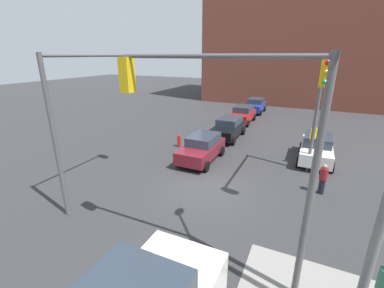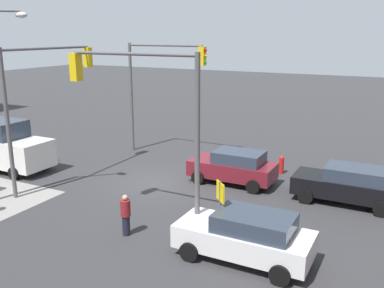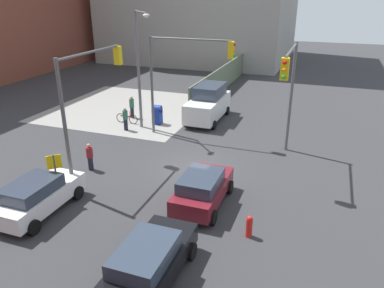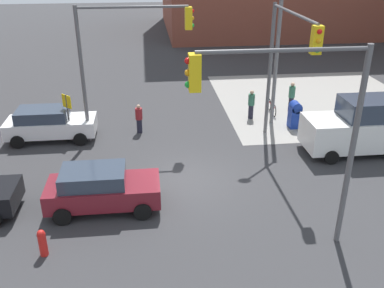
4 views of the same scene
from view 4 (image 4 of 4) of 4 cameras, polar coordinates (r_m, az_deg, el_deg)
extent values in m
plane|color=#333335|center=(17.88, -0.53, -4.81)|extent=(120.00, 120.00, 0.00)
cube|color=gray|center=(28.05, 16.20, 5.59)|extent=(12.00, 12.00, 0.01)
cylinder|color=#59595B|center=(20.91, -14.37, 8.62)|extent=(0.18, 0.18, 6.50)
cylinder|color=#59595B|center=(20.08, -7.95, 17.64)|extent=(5.00, 0.12, 0.12)
cube|color=yellow|center=(20.25, -0.48, 16.42)|extent=(0.32, 0.36, 1.00)
sphere|color=red|center=(20.22, 0.05, 17.32)|extent=(0.18, 0.18, 0.18)
sphere|color=orange|center=(20.27, 0.05, 16.42)|extent=(0.18, 0.18, 0.18)
sphere|color=green|center=(20.32, 0.05, 15.53)|extent=(0.18, 0.18, 0.18)
cylinder|color=#59595B|center=(13.70, 20.52, -1.04)|extent=(0.18, 0.18, 6.50)
cylinder|color=#59595B|center=(11.79, 12.21, 12.11)|extent=(4.76, 0.12, 0.12)
cube|color=yellow|center=(11.41, 0.36, 9.49)|extent=(0.32, 0.36, 1.00)
sphere|color=red|center=(11.31, -0.56, 11.02)|extent=(0.18, 0.18, 0.18)
sphere|color=orange|center=(11.39, -0.55, 9.46)|extent=(0.18, 0.18, 0.18)
sphere|color=green|center=(11.48, -0.55, 7.93)|extent=(0.18, 0.18, 0.18)
cylinder|color=#59595B|center=(21.57, 10.32, 9.49)|extent=(0.18, 0.18, 6.50)
cylinder|color=#59595B|center=(18.47, 13.41, 16.58)|extent=(0.12, 5.29, 0.12)
cube|color=yellow|center=(16.11, 16.27, 13.17)|extent=(0.36, 0.32, 1.00)
sphere|color=red|center=(15.89, 16.65, 14.15)|extent=(0.18, 0.18, 0.18)
sphere|color=orange|center=(15.95, 16.51, 13.03)|extent=(0.18, 0.18, 0.18)
sphere|color=green|center=(16.01, 16.37, 11.91)|extent=(0.18, 0.18, 0.18)
cylinder|color=slate|center=(22.79, 11.30, 12.20)|extent=(0.20, 0.20, 8.00)
cylinder|color=#4C4C4C|center=(21.80, -16.11, 3.37)|extent=(0.08, 0.08, 2.40)
cube|color=yellow|center=(21.51, -16.38, 5.47)|extent=(0.48, 0.48, 0.64)
cube|color=navy|center=(23.37, 13.50, 3.50)|extent=(0.56, 0.64, 1.15)
cylinder|color=navy|center=(23.17, 13.64, 4.82)|extent=(0.56, 0.64, 0.56)
cylinder|color=red|center=(14.50, -19.26, -12.53)|extent=(0.26, 0.26, 0.80)
sphere|color=red|center=(14.26, -19.50, -11.18)|extent=(0.24, 0.24, 0.24)
cube|color=white|center=(22.40, -18.23, 2.28)|extent=(4.33, 1.80, 0.75)
cube|color=#2D3847|center=(22.25, -19.32, 3.77)|extent=(2.43, 1.58, 0.55)
cylinder|color=black|center=(23.10, -14.14, 2.48)|extent=(0.64, 0.22, 0.64)
cylinder|color=black|center=(21.46, -14.68, 0.64)|extent=(0.64, 0.22, 0.64)
cylinder|color=black|center=(23.70, -21.20, 2.09)|extent=(0.64, 0.22, 0.64)
cylinder|color=black|center=(22.11, -22.23, 0.26)|extent=(0.64, 0.22, 0.64)
cube|color=maroon|center=(16.09, -11.67, -6.21)|extent=(4.10, 1.80, 0.75)
cube|color=#2D3847|center=(15.80, -13.06, -4.24)|extent=(2.29, 1.58, 0.55)
cylinder|color=black|center=(16.96, -6.63, -5.53)|extent=(0.64, 0.22, 0.64)
cylinder|color=black|center=(15.44, -6.59, -8.93)|extent=(0.64, 0.22, 0.64)
cylinder|color=black|center=(17.25, -15.97, -5.88)|extent=(0.64, 0.22, 0.64)
cylinder|color=black|center=(15.75, -16.91, -9.23)|extent=(0.64, 0.22, 0.64)
cylinder|color=black|center=(17.90, -23.47, -5.90)|extent=(0.64, 0.22, 0.64)
cube|color=white|center=(21.36, 21.76, 1.55)|extent=(5.40, 2.10, 1.40)
cube|color=#2D3847|center=(21.17, 23.29, 4.44)|extent=(3.02, 1.85, 0.90)
cylinder|color=black|center=(20.00, 18.09, -1.68)|extent=(0.64, 0.22, 0.64)
cylinder|color=black|center=(21.73, 15.96, 0.79)|extent=(0.64, 0.22, 0.64)
cylinder|color=#2D664C|center=(23.96, 7.94, 5.89)|extent=(0.36, 0.36, 0.63)
sphere|color=tan|center=(23.82, 8.00, 6.85)|extent=(0.22, 0.22, 0.22)
cylinder|color=#1E1E2D|center=(24.20, 7.84, 4.29)|extent=(0.28, 0.28, 0.80)
cylinder|color=maroon|center=(22.07, -7.11, 4.02)|extent=(0.36, 0.36, 0.59)
sphere|color=tan|center=(21.93, -7.17, 4.99)|extent=(0.20, 0.20, 0.20)
cylinder|color=#1E1E2D|center=(22.32, -7.02, 2.42)|extent=(0.28, 0.28, 0.75)
cylinder|color=#2D664C|center=(25.50, 13.19, 6.79)|extent=(0.36, 0.36, 0.67)
sphere|color=tan|center=(25.36, 13.29, 7.74)|extent=(0.23, 0.23, 0.23)
cylinder|color=#1E1E2D|center=(25.73, 13.03, 5.19)|extent=(0.28, 0.28, 0.84)
torus|color=black|center=(25.69, 10.25, 5.20)|extent=(0.05, 0.71, 0.71)
torus|color=black|center=(24.76, 10.89, 4.37)|extent=(0.05, 0.71, 0.71)
cube|color=maroon|center=(25.16, 10.60, 5.18)|extent=(0.04, 1.04, 0.08)
cylinder|color=maroon|center=(24.83, 10.82, 5.47)|extent=(0.04, 0.04, 0.40)
camera|label=1|loc=(23.26, 26.61, 16.45)|focal=24.00mm
camera|label=2|loc=(33.35, -23.58, 20.06)|focal=40.00mm
camera|label=3|loc=(18.34, -68.87, 10.22)|focal=35.00mm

